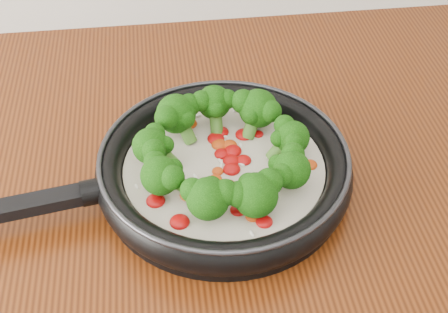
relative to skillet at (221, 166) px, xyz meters
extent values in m
cylinder|color=black|center=(0.00, 0.00, -0.03)|extent=(0.36, 0.36, 0.01)
torus|color=black|center=(0.00, 0.00, 0.00)|extent=(0.38, 0.38, 0.03)
torus|color=#2D2D33|center=(0.00, 0.00, 0.02)|extent=(0.37, 0.37, 0.01)
cube|color=black|center=(-0.25, -0.04, 0.00)|extent=(0.19, 0.06, 0.02)
cylinder|color=black|center=(-0.16, -0.03, 0.00)|extent=(0.04, 0.04, 0.03)
cylinder|color=beige|center=(0.00, 0.00, -0.01)|extent=(0.30, 0.30, 0.02)
ellipsoid|color=#AF0808|center=(0.01, -0.01, 0.00)|extent=(0.02, 0.02, 0.01)
ellipsoid|color=#AF0808|center=(0.01, 0.07, 0.00)|extent=(0.03, 0.03, 0.01)
ellipsoid|color=#C23D0C|center=(0.03, -0.09, 0.00)|extent=(0.02, 0.02, 0.01)
ellipsoid|color=#AF0808|center=(0.01, -0.08, 0.00)|extent=(0.02, 0.02, 0.01)
ellipsoid|color=#AF0808|center=(0.04, 0.06, 0.00)|extent=(0.03, 0.03, 0.01)
ellipsoid|color=#C23D0C|center=(-0.03, 0.09, 0.00)|extent=(0.03, 0.03, 0.01)
ellipsoid|color=#AF0808|center=(0.04, -0.10, 0.00)|extent=(0.02, 0.02, 0.01)
ellipsoid|color=#AF0808|center=(0.00, 0.05, 0.00)|extent=(0.03, 0.03, 0.01)
ellipsoid|color=#C23D0C|center=(0.02, 0.04, 0.00)|extent=(0.03, 0.03, 0.01)
ellipsoid|color=#AF0808|center=(0.00, 0.02, 0.00)|extent=(0.03, 0.03, 0.01)
ellipsoid|color=#AF0808|center=(-0.09, -0.05, 0.00)|extent=(0.03, 0.03, 0.01)
ellipsoid|color=#C23D0C|center=(-0.05, -0.05, 0.00)|extent=(0.03, 0.03, 0.01)
ellipsoid|color=#AF0808|center=(0.01, -0.01, 0.00)|extent=(0.03, 0.03, 0.01)
ellipsoid|color=#AF0808|center=(0.06, 0.06, 0.00)|extent=(0.02, 0.02, 0.01)
ellipsoid|color=#C23D0C|center=(-0.01, -0.01, 0.00)|extent=(0.02, 0.02, 0.01)
ellipsoid|color=#AF0808|center=(0.02, 0.03, 0.00)|extent=(0.02, 0.02, 0.01)
ellipsoid|color=#AF0808|center=(0.01, 0.01, 0.00)|extent=(0.03, 0.03, 0.01)
ellipsoid|color=#C23D0C|center=(-0.01, -0.03, 0.00)|extent=(0.02, 0.02, 0.01)
ellipsoid|color=#AF0808|center=(0.00, -0.04, 0.00)|extent=(0.03, 0.03, 0.01)
ellipsoid|color=#AF0808|center=(-0.07, -0.02, 0.00)|extent=(0.03, 0.03, 0.01)
ellipsoid|color=#C23D0C|center=(0.00, 0.04, 0.00)|extent=(0.03, 0.03, 0.01)
ellipsoid|color=#AF0808|center=(-0.06, -0.09, 0.00)|extent=(0.03, 0.03, 0.01)
ellipsoid|color=#AF0808|center=(0.03, 0.01, 0.00)|extent=(0.02, 0.02, 0.01)
ellipsoid|color=#C23D0C|center=(0.11, -0.01, 0.00)|extent=(0.02, 0.02, 0.01)
ellipsoid|color=white|center=(0.03, 0.11, 0.00)|extent=(0.01, 0.01, 0.00)
ellipsoid|color=white|center=(0.00, 0.00, 0.00)|extent=(0.01, 0.01, 0.00)
ellipsoid|color=white|center=(0.09, -0.01, 0.00)|extent=(0.01, 0.01, 0.00)
ellipsoid|color=white|center=(-0.03, 0.06, 0.00)|extent=(0.01, 0.01, 0.00)
ellipsoid|color=white|center=(-0.02, 0.10, 0.00)|extent=(0.01, 0.00, 0.00)
ellipsoid|color=white|center=(-0.02, -0.06, 0.00)|extent=(0.01, 0.01, 0.00)
ellipsoid|color=white|center=(0.01, 0.06, 0.00)|extent=(0.01, 0.01, 0.00)
ellipsoid|color=white|center=(0.03, 0.00, 0.00)|extent=(0.01, 0.01, 0.00)
ellipsoid|color=white|center=(0.00, 0.01, 0.00)|extent=(0.01, 0.01, 0.00)
ellipsoid|color=white|center=(-0.11, -0.02, 0.00)|extent=(0.01, 0.01, 0.00)
ellipsoid|color=white|center=(-0.04, -0.02, 0.00)|extent=(0.01, 0.01, 0.00)
ellipsoid|color=white|center=(-0.04, 0.07, 0.00)|extent=(0.01, 0.01, 0.00)
ellipsoid|color=white|center=(0.06, 0.01, 0.00)|extent=(0.01, 0.01, 0.00)
ellipsoid|color=white|center=(-0.08, 0.00, 0.00)|extent=(0.00, 0.01, 0.00)
ellipsoid|color=white|center=(0.02, -0.12, 0.00)|extent=(0.01, 0.01, 0.00)
ellipsoid|color=white|center=(-0.01, -0.05, 0.00)|extent=(0.01, 0.01, 0.00)
ellipsoid|color=white|center=(0.07, 0.01, 0.00)|extent=(0.01, 0.01, 0.00)
ellipsoid|color=white|center=(0.00, -0.03, 0.00)|extent=(0.01, 0.01, 0.00)
ellipsoid|color=white|center=(0.03, 0.04, 0.00)|extent=(0.00, 0.01, 0.00)
ellipsoid|color=white|center=(-0.08, -0.04, 0.00)|extent=(0.01, 0.01, 0.00)
cylinder|color=#4E822A|center=(0.08, 0.01, 0.01)|extent=(0.03, 0.02, 0.04)
sphere|color=black|center=(0.09, 0.01, 0.03)|extent=(0.05, 0.05, 0.04)
sphere|color=black|center=(0.08, 0.03, 0.04)|extent=(0.03, 0.03, 0.03)
sphere|color=black|center=(0.09, -0.01, 0.04)|extent=(0.03, 0.03, 0.03)
sphere|color=black|center=(0.07, 0.01, 0.03)|extent=(0.03, 0.03, 0.02)
cylinder|color=#4E822A|center=(0.05, 0.06, 0.01)|extent=(0.03, 0.04, 0.04)
sphere|color=black|center=(0.06, 0.07, 0.03)|extent=(0.06, 0.06, 0.05)
sphere|color=black|center=(0.04, 0.08, 0.04)|extent=(0.04, 0.04, 0.03)
sphere|color=black|center=(0.07, 0.06, 0.04)|extent=(0.04, 0.04, 0.03)
sphere|color=black|center=(0.05, 0.06, 0.03)|extent=(0.03, 0.03, 0.03)
cylinder|color=#4E822A|center=(0.00, 0.07, 0.01)|extent=(0.02, 0.04, 0.04)
sphere|color=black|center=(0.00, 0.09, 0.03)|extent=(0.05, 0.05, 0.05)
sphere|color=black|center=(-0.02, 0.09, 0.04)|extent=(0.03, 0.03, 0.03)
sphere|color=black|center=(0.02, 0.09, 0.04)|extent=(0.03, 0.03, 0.03)
sphere|color=black|center=(0.00, 0.07, 0.03)|extent=(0.03, 0.03, 0.02)
cylinder|color=#4E822A|center=(-0.04, 0.06, 0.01)|extent=(0.03, 0.04, 0.04)
sphere|color=black|center=(-0.05, 0.07, 0.03)|extent=(0.06, 0.06, 0.05)
sphere|color=black|center=(-0.06, 0.06, 0.04)|extent=(0.04, 0.04, 0.03)
sphere|color=black|center=(-0.03, 0.08, 0.04)|extent=(0.04, 0.04, 0.03)
sphere|color=black|center=(-0.04, 0.06, 0.03)|extent=(0.03, 0.03, 0.03)
cylinder|color=#4E822A|center=(-0.07, 0.01, 0.01)|extent=(0.04, 0.02, 0.04)
sphere|color=black|center=(-0.09, 0.01, 0.03)|extent=(0.05, 0.05, 0.05)
sphere|color=black|center=(-0.08, -0.01, 0.04)|extent=(0.03, 0.03, 0.03)
sphere|color=black|center=(-0.08, 0.03, 0.04)|extent=(0.03, 0.03, 0.03)
sphere|color=black|center=(-0.07, 0.01, 0.03)|extent=(0.03, 0.03, 0.02)
cylinder|color=#4E822A|center=(-0.06, -0.03, 0.01)|extent=(0.04, 0.03, 0.04)
sphere|color=black|center=(-0.08, -0.04, 0.03)|extent=(0.05, 0.05, 0.05)
sphere|color=black|center=(-0.06, -0.06, 0.04)|extent=(0.03, 0.03, 0.03)
sphere|color=black|center=(-0.08, -0.02, 0.04)|extent=(0.03, 0.03, 0.03)
sphere|color=black|center=(-0.06, -0.03, 0.03)|extent=(0.03, 0.03, 0.02)
cylinder|color=#4E822A|center=(-0.02, -0.07, 0.01)|extent=(0.03, 0.04, 0.04)
sphere|color=black|center=(-0.03, -0.09, 0.03)|extent=(0.06, 0.06, 0.05)
sphere|color=black|center=(-0.01, -0.09, 0.04)|extent=(0.04, 0.04, 0.03)
sphere|color=black|center=(-0.04, -0.08, 0.04)|extent=(0.03, 0.03, 0.03)
sphere|color=black|center=(-0.02, -0.07, 0.03)|extent=(0.03, 0.03, 0.03)
cylinder|color=#4E822A|center=(0.02, -0.07, 0.01)|extent=(0.03, 0.04, 0.04)
sphere|color=black|center=(0.03, -0.09, 0.03)|extent=(0.06, 0.06, 0.05)
sphere|color=black|center=(0.05, -0.07, 0.04)|extent=(0.04, 0.04, 0.03)
sphere|color=black|center=(0.01, -0.09, 0.04)|extent=(0.04, 0.04, 0.03)
sphere|color=black|center=(0.02, -0.07, 0.03)|extent=(0.03, 0.03, 0.03)
cylinder|color=#4E822A|center=(0.06, -0.04, 0.01)|extent=(0.04, 0.03, 0.04)
sphere|color=black|center=(0.08, -0.05, 0.03)|extent=(0.05, 0.05, 0.05)
sphere|color=black|center=(0.08, -0.03, 0.04)|extent=(0.03, 0.03, 0.03)
sphere|color=black|center=(0.07, -0.06, 0.04)|extent=(0.03, 0.03, 0.03)
sphere|color=black|center=(0.06, -0.04, 0.03)|extent=(0.03, 0.03, 0.02)
camera|label=1|loc=(-0.07, -0.56, 0.53)|focal=48.77mm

